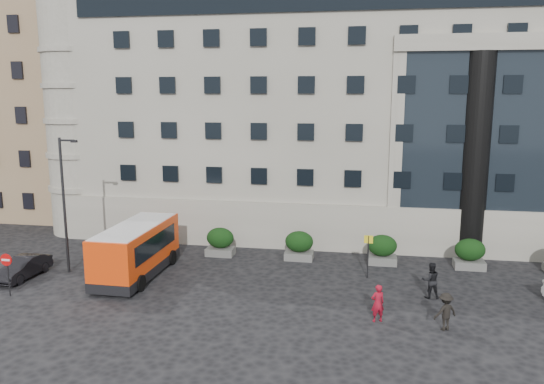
% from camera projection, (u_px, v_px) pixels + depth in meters
% --- Properties ---
extents(ground, '(120.00, 120.00, 0.00)m').
position_uv_depth(ground, '(257.00, 305.00, 26.60)').
color(ground, black).
rests_on(ground, ground).
extents(civic_building, '(44.00, 24.00, 18.00)m').
position_uv_depth(civic_building, '(376.00, 111.00, 45.25)').
color(civic_building, gray).
rests_on(civic_building, ground).
extents(entrance_column, '(1.80, 1.80, 13.00)m').
position_uv_depth(entrance_column, '(475.00, 157.00, 33.37)').
color(entrance_column, black).
rests_on(entrance_column, ground).
extents(apartment_near, '(14.00, 14.00, 20.00)m').
position_uv_depth(apartment_near, '(41.00, 98.00, 48.15)').
color(apartment_near, '#927355').
rests_on(apartment_near, ground).
extents(apartment_far, '(13.00, 13.00, 22.00)m').
position_uv_depth(apartment_far, '(104.00, 89.00, 65.90)').
color(apartment_far, '#7D5F49').
rests_on(apartment_far, ground).
extents(hedge_a, '(1.80, 1.26, 1.84)m').
position_uv_depth(hedge_a, '(220.00, 241.00, 34.66)').
color(hedge_a, '#52514F').
rests_on(hedge_a, ground).
extents(hedge_b, '(1.80, 1.26, 1.84)m').
position_uv_depth(hedge_b, '(299.00, 245.00, 33.79)').
color(hedge_b, '#52514F').
rests_on(hedge_b, ground).
extents(hedge_c, '(1.80, 1.26, 1.84)m').
position_uv_depth(hedge_c, '(382.00, 249.00, 32.91)').
color(hedge_c, '#52514F').
rests_on(hedge_c, ground).
extents(hedge_d, '(1.80, 1.26, 1.84)m').
position_uv_depth(hedge_d, '(470.00, 253.00, 32.04)').
color(hedge_d, '#52514F').
rests_on(hedge_d, ground).
extents(street_lamp, '(1.16, 0.18, 8.00)m').
position_uv_depth(street_lamp, '(65.00, 200.00, 30.70)').
color(street_lamp, '#262628').
rests_on(street_lamp, ground).
extents(bus_stop_sign, '(0.50, 0.08, 2.52)m').
position_uv_depth(bus_stop_sign, '(368.00, 249.00, 30.21)').
color(bus_stop_sign, '#262628').
rests_on(bus_stop_sign, ground).
extents(no_entry_sign, '(0.64, 0.16, 2.32)m').
position_uv_depth(no_entry_sign, '(7.00, 266.00, 27.47)').
color(no_entry_sign, '#262628').
rests_on(no_entry_sign, ground).
extents(minibus, '(2.83, 7.25, 3.01)m').
position_uv_depth(minibus, '(136.00, 248.00, 30.61)').
color(minibus, '#F13D0B').
rests_on(minibus, ground).
extents(red_truck, '(2.99, 5.49, 2.83)m').
position_uv_depth(red_truck, '(97.00, 199.00, 45.70)').
color(red_truck, maroon).
rests_on(red_truck, ground).
extents(parked_car_b, '(1.50, 3.80, 1.23)m').
position_uv_depth(parked_car_b, '(23.00, 267.00, 30.44)').
color(parked_car_b, black).
rests_on(parked_car_b, ground).
extents(parked_car_c, '(2.17, 4.44, 1.24)m').
position_uv_depth(parked_car_c, '(122.00, 235.00, 37.29)').
color(parked_car_c, black).
rests_on(parked_car_c, ground).
extents(parked_car_d, '(2.43, 5.05, 1.39)m').
position_uv_depth(parked_car_d, '(111.00, 211.00, 44.61)').
color(parked_car_d, black).
rests_on(parked_car_d, ground).
extents(pedestrian_a, '(0.77, 0.66, 1.80)m').
position_uv_depth(pedestrian_a, '(378.00, 303.00, 24.56)').
color(pedestrian_a, maroon).
rests_on(pedestrian_a, ground).
extents(pedestrian_b, '(1.05, 0.89, 1.92)m').
position_uv_depth(pedestrian_b, '(431.00, 280.00, 27.39)').
color(pedestrian_b, black).
rests_on(pedestrian_b, ground).
extents(pedestrian_c, '(1.30, 1.11, 1.74)m').
position_uv_depth(pedestrian_c, '(445.00, 312.00, 23.68)').
color(pedestrian_c, black).
rests_on(pedestrian_c, ground).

